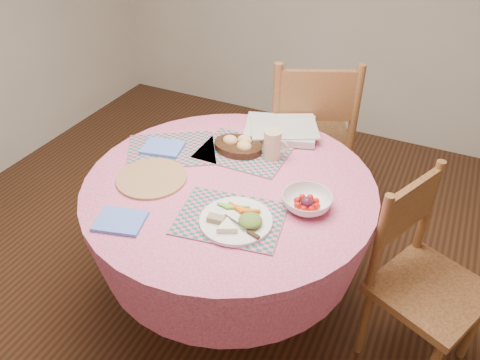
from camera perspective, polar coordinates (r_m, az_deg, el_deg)
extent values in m
plane|color=#331C0F|center=(2.49, -1.07, -14.41)|extent=(4.00, 4.00, 0.00)
cylinder|color=pink|center=(1.98, -1.30, -0.80)|extent=(1.24, 1.24, 0.04)
cone|color=pink|center=(2.09, -1.24, -4.55)|extent=(1.24, 1.24, 0.30)
cylinder|color=black|center=(2.32, -1.13, -10.94)|extent=(0.14, 0.14, 0.44)
cylinder|color=black|center=(2.47, -1.08, -13.96)|extent=(0.56, 0.56, 0.06)
cube|color=brown|center=(2.12, 22.18, -12.39)|extent=(0.53, 0.54, 0.04)
cylinder|color=brown|center=(2.35, 26.56, -15.62)|extent=(0.05, 0.05, 0.42)
cylinder|color=brown|center=(2.21, 14.94, -16.25)|extent=(0.05, 0.05, 0.42)
cylinder|color=brown|center=(2.42, 19.92, -11.69)|extent=(0.05, 0.05, 0.42)
cylinder|color=brown|center=(1.89, 16.56, -7.48)|extent=(0.05, 0.05, 0.47)
cylinder|color=brown|center=(2.13, 21.91, -3.17)|extent=(0.05, 0.05, 0.47)
cube|color=brown|center=(1.95, 19.95, -3.10)|extent=(0.17, 0.32, 0.23)
cube|color=brown|center=(2.77, 8.20, 4.79)|extent=(0.63, 0.62, 0.04)
cylinder|color=brown|center=(3.09, 11.22, 2.51)|extent=(0.06, 0.06, 0.50)
cylinder|color=brown|center=(3.05, 3.80, 2.71)|extent=(0.06, 0.06, 0.50)
cylinder|color=brown|center=(2.79, 12.15, -1.75)|extent=(0.06, 0.06, 0.50)
cylinder|color=brown|center=(2.74, 3.93, -1.59)|extent=(0.06, 0.06, 0.50)
cylinder|color=brown|center=(2.49, 13.73, 7.58)|extent=(0.06, 0.06, 0.55)
cylinder|color=brown|center=(2.44, 4.44, 7.95)|extent=(0.06, 0.06, 0.55)
cube|color=brown|center=(2.41, 9.38, 10.12)|extent=(0.38, 0.19, 0.27)
cube|color=#116258|center=(1.79, -1.18, -4.69)|extent=(0.44, 0.36, 0.01)
cube|color=#116258|center=(2.21, -8.36, 3.70)|extent=(0.50, 0.47, 0.01)
cube|color=#116258|center=(2.17, 0.47, 3.46)|extent=(0.40, 0.30, 0.01)
cylinder|color=#986D41|center=(2.02, -10.71, 0.23)|extent=(0.30, 0.30, 0.01)
cube|color=#587DE3|center=(1.82, -14.39, -4.88)|extent=(0.21, 0.18, 0.01)
cube|color=#587DE3|center=(2.21, -9.38, 3.92)|extent=(0.20, 0.17, 0.01)
cylinder|color=white|center=(1.76, -0.50, -4.97)|extent=(0.28, 0.28, 0.01)
ellipsoid|color=#386021|center=(1.72, 1.15, -5.10)|extent=(0.10, 0.10, 0.04)
cylinder|color=#F7E6C5|center=(1.71, -1.77, -5.67)|extent=(0.12, 0.12, 0.02)
cube|color=#947B55|center=(1.75, -2.93, -4.59)|extent=(0.07, 0.04, 0.02)
cube|color=silver|center=(1.73, -0.35, -5.47)|extent=(0.15, 0.06, 0.00)
cylinder|color=black|center=(2.17, -0.24, 4.09)|extent=(0.23, 0.23, 0.03)
ellipsoid|color=#E3A774|center=(2.16, -1.20, 5.13)|extent=(0.07, 0.06, 0.05)
ellipsoid|color=#E3A774|center=(2.16, 0.59, 5.14)|extent=(0.07, 0.06, 0.05)
ellipsoid|color=#E3A774|center=(2.12, 0.50, 4.40)|extent=(0.07, 0.06, 0.05)
cylinder|color=#C5B288|center=(2.09, 3.97, 4.35)|extent=(0.08, 0.08, 0.13)
torus|color=#C5B288|center=(2.08, 5.07, 4.08)|extent=(0.07, 0.01, 0.07)
imported|color=white|center=(1.84, 8.17, -2.65)|extent=(0.23, 0.23, 0.06)
sphere|color=#BB1009|center=(1.84, 9.33, -3.16)|extent=(0.03, 0.03, 0.03)
sphere|color=#BB1009|center=(1.86, 9.25, -2.56)|extent=(0.03, 0.03, 0.03)
sphere|color=#BB1009|center=(1.87, 8.55, -2.13)|extent=(0.03, 0.03, 0.03)
sphere|color=#BB1009|center=(1.87, 7.61, -2.11)|extent=(0.03, 0.03, 0.03)
sphere|color=#BB1009|center=(1.85, 6.98, -2.50)|extent=(0.03, 0.03, 0.03)
sphere|color=#BB1009|center=(1.83, 7.02, -3.09)|extent=(0.03, 0.03, 0.03)
sphere|color=#BB1009|center=(1.81, 7.74, -3.54)|extent=(0.03, 0.03, 0.03)
sphere|color=#BB1009|center=(1.82, 8.70, -3.57)|extent=(0.03, 0.03, 0.03)
sphere|color=#411227|center=(1.84, 8.16, -2.75)|extent=(0.05, 0.05, 0.05)
cube|color=silver|center=(2.31, 4.89, 6.15)|extent=(0.41, 0.36, 0.03)
cube|color=silver|center=(2.29, 5.39, 6.51)|extent=(0.40, 0.37, 0.01)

